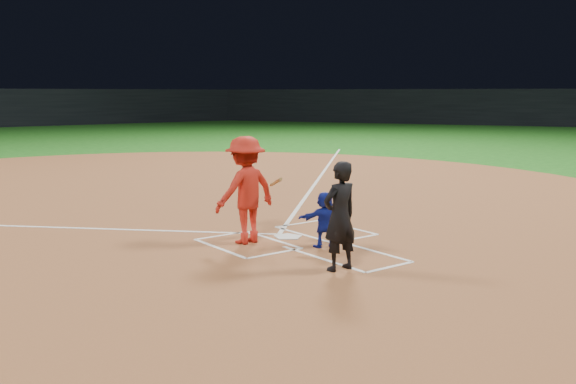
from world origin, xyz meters
TOP-DOWN VIEW (x-y plane):
  - ground at (0.00, 0.00)m, footprint 120.00×120.00m
  - home_plate_dirt at (0.00, 6.00)m, footprint 28.00×28.00m
  - stadium_wall_right at (42.00, 24.00)m, footprint 31.04×52.56m
  - home_plate at (0.00, 0.00)m, footprint 0.60×0.60m
  - catcher at (0.05, -1.06)m, footprint 1.02×0.58m
  - umpire at (-0.77, -2.41)m, footprint 0.65×0.43m
  - chalk_markings at (0.00, 5.29)m, footprint 28.35×17.32m
  - batter_at_plate at (-0.92, 0.11)m, footprint 1.48×0.98m

SIDE VIEW (x-z plane):
  - ground at x=0.00m, z-range 0.00..0.00m
  - home_plate_dirt at x=0.00m, z-range 0.00..0.01m
  - chalk_markings at x=0.00m, z-range 0.01..0.02m
  - home_plate at x=0.00m, z-range 0.01..0.03m
  - catcher at x=0.05m, z-range 0.01..1.06m
  - umpire at x=-0.77m, z-range 0.01..1.79m
  - batter_at_plate at x=-0.92m, z-range 0.01..2.05m
  - stadium_wall_right at x=42.00m, z-range 0.00..3.20m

